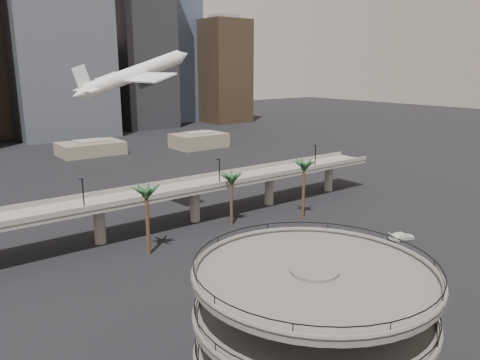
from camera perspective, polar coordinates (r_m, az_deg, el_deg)
ground at (r=62.17m, az=14.45°, el=-19.97°), size 700.00×700.00×0.00m
parking_ramp at (r=46.26m, az=8.75°, el=-18.01°), size 22.20×22.20×17.35m
overpass at (r=99.15m, az=-10.97°, el=-2.18°), size 130.00×9.30×14.70m
palm_trees at (r=96.61m, az=-0.84°, el=0.16°), size 42.40×10.40×14.00m
low_buildings at (r=182.52m, az=-21.38°, el=2.91°), size 135.00×27.50×6.80m
skyline at (r=254.71m, az=-25.42°, el=15.45°), size 269.00×86.00×129.72m
airborne_jet at (r=108.75m, az=-12.76°, el=12.47°), size 30.28×26.99×11.89m
car_a at (r=68.97m, az=4.06°, el=-15.21°), size 4.59×2.99×1.45m
car_b at (r=82.92m, az=10.28°, el=-10.15°), size 5.22×3.12×1.62m
car_c at (r=100.13m, az=19.14°, el=-6.49°), size 5.82×4.00×1.57m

